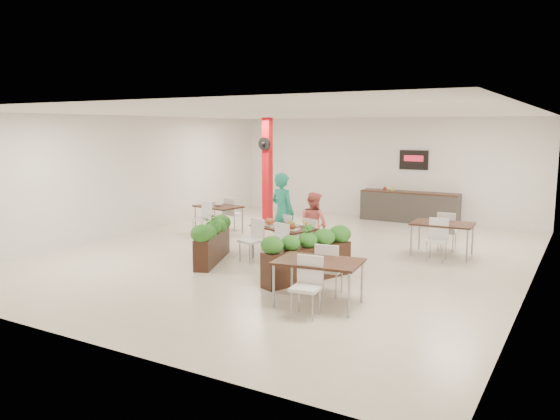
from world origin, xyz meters
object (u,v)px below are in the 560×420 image
at_px(service_counter, 409,206).
at_px(side_table_a, 218,210).
at_px(planter_left, 212,238).
at_px(main_table, 283,232).
at_px(diner_woman, 314,224).
at_px(planter_right, 308,254).
at_px(side_table_c, 319,267).
at_px(diner_man, 283,213).
at_px(red_column, 267,168).
at_px(side_table_b, 443,228).

bearing_deg(service_counter, side_table_a, -132.96).
distance_m(planter_left, side_table_a, 3.36).
bearing_deg(main_table, service_counter, 81.79).
relative_size(diner_woman, side_table_a, 0.88).
xyz_separation_m(main_table, planter_right, (1.21, -1.19, -0.13)).
bearing_deg(side_table_c, planter_left, 148.01).
bearing_deg(diner_woman, planter_right, 131.36).
distance_m(diner_man, planter_right, 2.48).
xyz_separation_m(main_table, side_table_c, (2.02, -2.39, 0.00)).
relative_size(diner_man, planter_right, 0.96).
relative_size(red_column, service_counter, 1.07).
height_order(red_column, side_table_c, red_column).
distance_m(diner_man, diner_woman, 0.82).
xyz_separation_m(main_table, planter_left, (-1.27, -0.87, -0.12)).
height_order(diner_woman, planter_right, diner_woman).
height_order(main_table, side_table_c, same).
xyz_separation_m(diner_man, side_table_b, (3.28, 1.56, -0.29)).
relative_size(planter_left, side_table_c, 1.14).
height_order(main_table, side_table_b, same).
bearing_deg(main_table, planter_left, -145.69).
xyz_separation_m(red_column, side_table_c, (5.12, -6.80, -1.00)).
bearing_deg(side_table_c, red_column, 119.78).
xyz_separation_m(side_table_a, side_table_c, (5.18, -4.30, 0.00)).
xyz_separation_m(side_table_b, side_table_c, (-0.87, -4.60, -0.00)).
height_order(service_counter, main_table, service_counter).
xyz_separation_m(diner_man, planter_right, (1.60, -1.84, -0.42)).
distance_m(main_table, diner_woman, 0.78).
bearing_deg(side_table_c, side_table_b, 72.09).
height_order(planter_left, side_table_c, planter_left).
bearing_deg(planter_left, diner_woman, 42.08).
distance_m(service_counter, side_table_a, 5.96).
bearing_deg(diner_woman, red_column, -29.04).
bearing_deg(diner_woman, planter_left, 60.03).
height_order(main_table, diner_woman, diner_woman).
relative_size(red_column, diner_woman, 2.18).
distance_m(diner_man, side_table_a, 3.05).
relative_size(red_column, side_table_a, 1.91).
bearing_deg(side_table_b, planter_left, -146.15).
bearing_deg(diner_woman, service_counter, -77.08).
height_order(planter_left, side_table_a, planter_left).
height_order(red_column, main_table, red_column).
relative_size(diner_woman, planter_left, 0.77).
bearing_deg(planter_right, service_counter, 92.33).
bearing_deg(side_table_c, diner_woman, 110.74).
distance_m(planter_right, side_table_b, 3.80).
height_order(service_counter, planter_left, service_counter).
relative_size(service_counter, diner_woman, 2.05).
height_order(service_counter, side_table_b, service_counter).
height_order(diner_man, planter_left, diner_man).
height_order(planter_right, side_table_b, planter_right).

